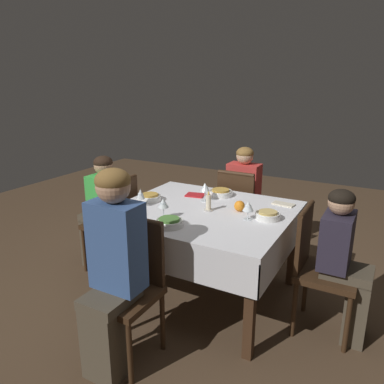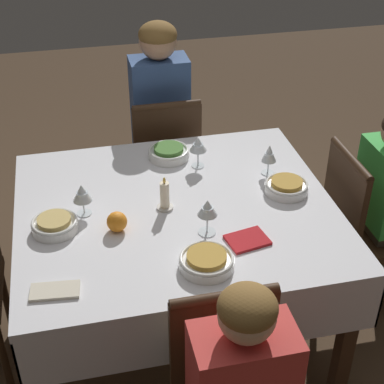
% 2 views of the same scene
% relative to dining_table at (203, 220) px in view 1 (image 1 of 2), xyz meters
% --- Properties ---
extents(ground_plane, '(8.00, 8.00, 0.00)m').
position_rel_dining_table_xyz_m(ground_plane, '(0.00, 0.00, -0.64)').
color(ground_plane, '#4C3826').
extents(dining_table, '(1.30, 1.14, 0.72)m').
position_rel_dining_table_xyz_m(dining_table, '(0.00, 0.00, 0.00)').
color(dining_table, silver).
rests_on(dining_table, ground_plane).
extents(chair_south, '(0.38, 0.39, 0.87)m').
position_rel_dining_table_xyz_m(chair_south, '(-0.09, -0.79, -0.15)').
color(chair_south, '#382314').
rests_on(chair_south, ground_plane).
extents(chair_north, '(0.38, 0.39, 0.87)m').
position_rel_dining_table_xyz_m(chair_north, '(-0.02, 0.79, -0.15)').
color(chair_north, '#382314').
rests_on(chair_north, ground_plane).
extents(chair_east, '(0.39, 0.38, 0.87)m').
position_rel_dining_table_xyz_m(chair_east, '(0.87, 0.00, -0.15)').
color(chair_east, '#382314').
rests_on(chair_east, ground_plane).
extents(chair_west, '(0.39, 0.38, 0.87)m').
position_rel_dining_table_xyz_m(chair_west, '(-0.87, -0.00, -0.15)').
color(chair_west, '#382314').
rests_on(chair_west, ground_plane).
extents(person_adult_denim, '(0.30, 0.34, 1.21)m').
position_rel_dining_table_xyz_m(person_adult_denim, '(-0.09, -0.93, 0.05)').
color(person_adult_denim, '#4C4233').
rests_on(person_adult_denim, ground_plane).
extents(person_child_red, '(0.30, 0.33, 1.06)m').
position_rel_dining_table_xyz_m(person_child_red, '(-0.02, 0.94, -0.06)').
color(person_child_red, '#4C4233').
rests_on(person_child_red, ground_plane).
extents(person_child_dark, '(0.33, 0.30, 1.02)m').
position_rel_dining_table_xyz_m(person_child_dark, '(1.02, 0.00, -0.08)').
color(person_child_dark, '#4C4233').
rests_on(person_child_dark, ground_plane).
extents(person_child_green, '(0.33, 0.30, 1.04)m').
position_rel_dining_table_xyz_m(person_child_green, '(-1.02, -0.00, -0.07)').
color(person_child_green, '#4C4233').
rests_on(person_child_green, ground_plane).
extents(bowl_south, '(0.19, 0.19, 0.06)m').
position_rel_dining_table_xyz_m(bowl_south, '(-0.05, -0.40, 0.11)').
color(bowl_south, white).
rests_on(bowl_south, dining_table).
extents(wine_glass_south, '(0.08, 0.08, 0.15)m').
position_rel_dining_table_xyz_m(wine_glass_south, '(-0.16, -0.30, 0.19)').
color(wine_glass_south, white).
rests_on(wine_glass_south, dining_table).
extents(bowl_north, '(0.20, 0.20, 0.06)m').
position_rel_dining_table_xyz_m(bowl_north, '(-0.03, 0.39, 0.11)').
color(bowl_north, white).
rests_on(bowl_north, dining_table).
extents(wine_glass_north, '(0.08, 0.08, 0.15)m').
position_rel_dining_table_xyz_m(wine_glass_north, '(-0.08, 0.19, 0.19)').
color(wine_glass_north, white).
rests_on(wine_glass_north, dining_table).
extents(bowl_east, '(0.18, 0.18, 0.06)m').
position_rel_dining_table_xyz_m(bowl_east, '(0.49, 0.05, 0.11)').
color(bowl_east, white).
rests_on(bowl_east, dining_table).
extents(wine_glass_east, '(0.08, 0.08, 0.14)m').
position_rel_dining_table_xyz_m(wine_glass_east, '(0.37, -0.04, 0.18)').
color(wine_glass_east, white).
rests_on(wine_glass_east, dining_table).
extents(bowl_west, '(0.19, 0.19, 0.06)m').
position_rel_dining_table_xyz_m(bowl_west, '(-0.48, -0.01, 0.11)').
color(bowl_west, white).
rests_on(bowl_west, dining_table).
extents(wine_glass_west, '(0.07, 0.07, 0.14)m').
position_rel_dining_table_xyz_m(wine_glass_west, '(-0.45, -0.17, 0.18)').
color(wine_glass_west, white).
rests_on(wine_glass_west, dining_table).
extents(candle_centerpiece, '(0.07, 0.07, 0.15)m').
position_rel_dining_table_xyz_m(candle_centerpiece, '(0.05, -0.00, 0.14)').
color(candle_centerpiece, beige).
rests_on(candle_centerpiece, dining_table).
extents(orange_fruit, '(0.08, 0.08, 0.08)m').
position_rel_dining_table_xyz_m(orange_fruit, '(0.25, 0.10, 0.12)').
color(orange_fruit, orange).
rests_on(orange_fruit, dining_table).
extents(napkin_red_folded, '(0.17, 0.14, 0.01)m').
position_rel_dining_table_xyz_m(napkin_red_folded, '(-0.22, 0.28, 0.09)').
color(napkin_red_folded, red).
rests_on(napkin_red_folded, dining_table).
extents(napkin_spare_side, '(0.17, 0.10, 0.01)m').
position_rel_dining_table_xyz_m(napkin_spare_side, '(0.50, 0.40, 0.09)').
color(napkin_spare_side, beige).
rests_on(napkin_spare_side, dining_table).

